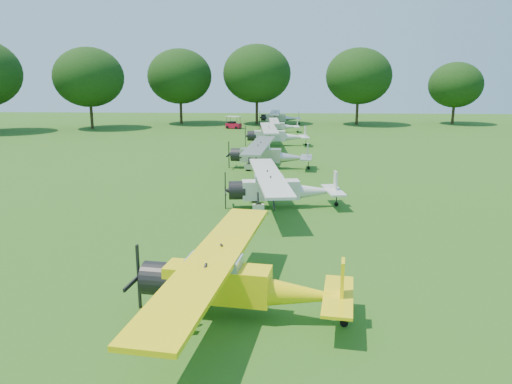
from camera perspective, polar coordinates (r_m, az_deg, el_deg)
ground at (r=27.83m, az=-0.85°, el=-3.78°), size 160.00×160.00×0.00m
tree_belt at (r=26.77m, az=6.96°, el=12.90°), size 137.36×130.27×14.52m
aircraft_2 at (r=17.27m, az=-2.55°, el=-9.89°), size 7.69×12.19×2.39m
aircraft_3 at (r=31.09m, az=2.70°, el=0.64°), size 7.45×11.84×2.32m
aircraft_4 at (r=44.05m, az=1.25°, el=4.46°), size 7.48×11.93×2.34m
aircraft_5 at (r=58.15m, az=2.14°, el=6.63°), size 7.43×11.84×2.33m
aircraft_6 at (r=71.78m, az=2.51°, el=7.69°), size 5.84×9.28×1.83m
aircraft_7 at (r=83.43m, az=2.62°, el=8.62°), size 6.89×10.94×2.16m
golf_cart at (r=76.74m, az=-2.62°, el=7.72°), size 2.49×2.00×1.86m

